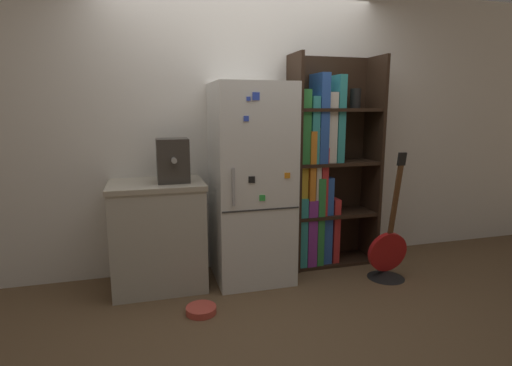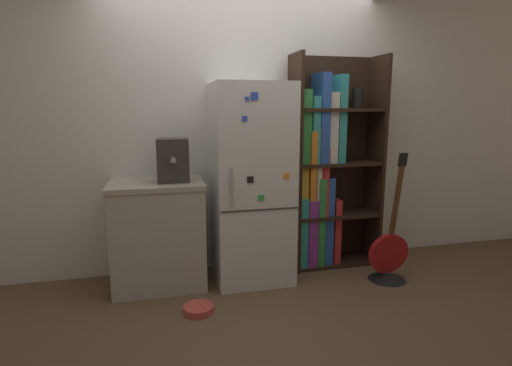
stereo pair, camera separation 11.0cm
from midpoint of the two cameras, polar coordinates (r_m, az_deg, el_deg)
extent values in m
plane|color=brown|center=(3.60, 0.74, -13.96)|extent=(16.00, 16.00, 0.00)
cube|color=white|center=(3.74, -1.05, 7.57)|extent=(8.00, 0.05, 2.60)
cube|color=white|center=(3.47, 0.21, -0.07)|extent=(0.65, 0.63, 1.71)
cube|color=#333333|center=(3.21, 1.56, -3.86)|extent=(0.64, 0.01, 0.01)
cube|color=#B2B2B7|center=(3.10, -2.44, -0.59)|extent=(0.02, 0.02, 0.30)
cube|color=orange|center=(3.21, 5.32, 1.05)|extent=(0.05, 0.02, 0.05)
cube|color=green|center=(3.18, 1.71, -2.16)|extent=(0.05, 0.01, 0.05)
cube|color=blue|center=(3.08, -0.25, 11.95)|extent=(0.03, 0.01, 0.03)
cube|color=blue|center=(3.07, -0.58, 9.18)|extent=(0.04, 0.01, 0.04)
cube|color=blue|center=(3.09, 0.84, 12.29)|extent=(0.06, 0.02, 0.06)
cube|color=black|center=(3.13, 0.19, 0.48)|extent=(0.05, 0.01, 0.05)
cube|color=black|center=(3.70, 6.33, 2.63)|extent=(0.03, 0.37, 1.98)
cube|color=black|center=(4.05, 17.32, 2.91)|extent=(0.03, 0.37, 1.98)
cube|color=black|center=(4.01, 11.01, 3.13)|extent=(0.85, 0.03, 1.98)
cube|color=black|center=(4.10, 11.54, -10.84)|extent=(0.79, 0.34, 0.03)
cube|color=black|center=(3.95, 11.80, -4.34)|extent=(0.79, 0.34, 0.03)
cube|color=black|center=(3.85, 12.07, 2.79)|extent=(0.79, 0.34, 0.03)
cube|color=black|center=(3.82, 12.37, 10.17)|extent=(0.79, 0.34, 0.03)
cube|color=teal|center=(3.85, 7.04, -6.71)|extent=(0.07, 0.30, 0.66)
cube|color=purple|center=(3.89, 8.19, -6.71)|extent=(0.09, 0.32, 0.64)
cube|color=#338C3F|center=(3.89, 9.43, -5.21)|extent=(0.07, 0.30, 0.84)
cube|color=#2D59B2|center=(3.92, 10.60, -5.13)|extent=(0.08, 0.25, 0.84)
cube|color=red|center=(4.00, 11.66, -6.45)|extent=(0.06, 0.27, 0.62)
cube|color=gold|center=(3.74, 7.16, 1.17)|extent=(0.07, 0.27, 0.76)
cube|color=orange|center=(3.75, 8.27, 1.39)|extent=(0.06, 0.31, 0.79)
cube|color=silver|center=(3.77, 9.19, 1.65)|extent=(0.05, 0.27, 0.82)
cube|color=red|center=(3.83, 9.91, 0.35)|extent=(0.06, 0.31, 0.64)
cube|color=#338C3F|center=(3.69, 7.43, 7.97)|extent=(0.08, 0.29, 0.66)
cube|color=teal|center=(3.71, 8.72, 7.51)|extent=(0.07, 0.29, 0.60)
cube|color=#2D59B2|center=(3.75, 9.97, 9.05)|extent=(0.08, 0.30, 0.80)
cube|color=silver|center=(3.79, 11.11, 7.77)|extent=(0.09, 0.28, 0.64)
cube|color=teal|center=(3.82, 12.35, 8.90)|extent=(0.07, 0.28, 0.79)
cylinder|color=black|center=(3.91, 15.08, 11.59)|extent=(0.10, 0.10, 0.18)
cube|color=#BCB7A8|center=(3.51, -12.88, -7.39)|extent=(0.75, 0.57, 0.86)
cube|color=#B2A893|center=(3.40, -13.19, -0.13)|extent=(0.77, 0.59, 0.04)
cube|color=#38332D|center=(3.34, -10.91, 3.23)|extent=(0.26, 0.23, 0.36)
cylinder|color=#A5A39E|center=(3.19, -10.79, 3.23)|extent=(0.04, 0.06, 0.04)
cone|color=black|center=(3.84, 19.00, -12.47)|extent=(0.33, 0.33, 0.06)
cylinder|color=#B21919|center=(3.77, 19.20, -9.48)|extent=(0.37, 0.09, 0.37)
cube|color=brown|center=(3.58, 20.26, -2.43)|extent=(0.04, 0.11, 0.61)
cube|color=black|center=(3.48, 21.09, 3.14)|extent=(0.07, 0.04, 0.11)
cylinder|color=#D84C3F|center=(3.14, -7.19, -17.43)|extent=(0.23, 0.23, 0.05)
torus|color=#D84C3F|center=(3.13, -7.20, -17.10)|extent=(0.23, 0.23, 0.01)
camera|label=1|loc=(0.05, -89.10, 0.17)|focal=28.00mm
camera|label=2|loc=(0.05, 90.90, -0.17)|focal=28.00mm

